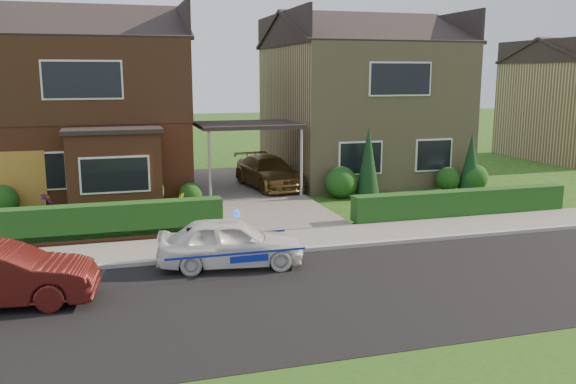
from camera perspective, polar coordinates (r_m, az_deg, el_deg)
name	(u,v)px	position (r m, az deg, el deg)	size (l,w,h in m)	color
ground	(361,290)	(13.46, 6.81, -9.08)	(120.00, 120.00, 0.00)	#164312
road	(361,290)	(13.46, 6.81, -9.08)	(60.00, 6.00, 0.02)	black
kerb	(315,249)	(16.15, 2.54, -5.35)	(60.00, 0.16, 0.12)	#9E9993
sidewalk	(303,239)	(17.11, 1.40, -4.43)	(60.00, 2.00, 0.10)	slate
driveway	(248,193)	(23.59, -3.73, -0.11)	(3.80, 12.00, 0.12)	#666059
house_left	(87,94)	(25.52, -18.26, 8.69)	(7.50, 9.53, 7.25)	brown
house_right	(359,95)	(27.81, 6.65, 9.01)	(7.50, 8.06, 7.25)	#95845B
carport_link	(248,126)	(23.19, -3.79, 6.18)	(3.80, 3.00, 2.77)	black
garage_door	(11,183)	(22.07, -24.50, 0.75)	(2.20, 0.10, 2.10)	#955E20
dwarf_wall	(86,239)	(17.48, -18.35, -4.23)	(7.70, 0.25, 0.36)	brown
hedge_left	(87,244)	(17.67, -18.30, -4.66)	(7.50, 0.55, 0.90)	#193C13
hedge_right	(460,217)	(20.64, 15.82, -2.29)	(7.50, 0.55, 0.80)	#193C13
shrub_left_far	(2,202)	(21.75, -25.21, -0.81)	(1.08, 1.08, 1.08)	#193C13
shrub_left_mid	(144,192)	(21.29, -13.29, 0.04)	(1.32, 1.32, 1.32)	#193C13
shrub_left_near	(191,194)	(21.76, -9.10, -0.21)	(0.84, 0.84, 0.84)	#193C13
shrub_right_near	(341,182)	(22.91, 4.97, 0.91)	(1.20, 1.20, 1.20)	#193C13
shrub_right_mid	(448,179)	(25.05, 14.74, 1.18)	(0.96, 0.96, 0.96)	#193C13
shrub_right_far	(474,178)	(25.32, 17.03, 1.30)	(1.08, 1.08, 1.08)	#193C13
conifer_a	(368,163)	(23.00, 7.51, 2.67)	(0.90, 0.90, 2.60)	black
conifer_b	(471,164)	(25.12, 16.72, 2.54)	(0.90, 0.90, 2.20)	black
police_car	(231,243)	(14.80, -5.40, -4.74)	(3.23, 3.67, 1.36)	silver
driveway_car	(268,172)	(24.40, -1.84, 1.89)	(1.72, 4.23, 1.23)	brown
potted_plant_b	(178,205)	(20.06, -10.22, -1.25)	(0.44, 0.36, 0.81)	gray
potted_plant_c	(47,208)	(20.70, -21.61, -1.40)	(0.48, 0.48, 0.86)	gray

